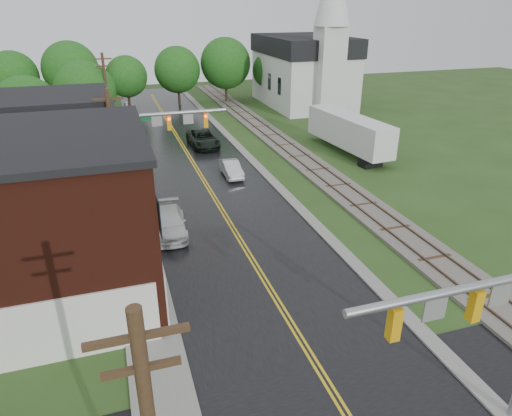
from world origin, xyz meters
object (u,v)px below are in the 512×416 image
traffic_signal_far (159,131)px  traffic_signal_near (492,315)px  pickup_white (169,223)px  semi_trailer (349,131)px  tree_left_e (87,93)px  utility_pole_c (107,96)px  tree_left_c (29,110)px  suv_dark (203,139)px  sedan_silver (231,169)px  utility_pole_b (115,159)px  church (307,64)px

traffic_signal_far → traffic_signal_near: bearing=-74.5°
pickup_white → semi_trailer: semi_trailer is taller
tree_left_e → pickup_white: (4.80, -25.76, -4.08)m
traffic_signal_far → utility_pole_c: 17.33m
tree_left_c → tree_left_e: (5.00, 6.00, 0.30)m
traffic_signal_far → tree_left_e: (-5.38, 18.90, -0.16)m
suv_dark → pickup_white: bearing=-109.5°
utility_pole_c → traffic_signal_far: bearing=-78.9°
pickup_white → tree_left_c: bearing=120.0°
tree_left_e → sedan_silver: size_ratio=2.09×
sedan_silver → semi_trailer: 13.04m
suv_dark → sedan_silver: 9.42m
suv_dark → semi_trailer: 14.75m
utility_pole_b → sedan_silver: utility_pole_b is taller
traffic_signal_near → church: bearing=72.3°
church → utility_pole_b: 41.55m
utility_pole_c → suv_dark: (8.80, -5.43, -3.93)m
church → utility_pole_c: size_ratio=2.22×
utility_pole_b → tree_left_c: size_ratio=1.18×
traffic_signal_far → sedan_silver: traffic_signal_far is taller
pickup_white → utility_pole_c: bearing=100.2°
utility_pole_c → sedan_silver: size_ratio=2.30×
pickup_white → sedan_silver: bearing=57.7°
suv_dark → sedan_silver: size_ratio=1.46×
utility_pole_b → semi_trailer: utility_pole_b is taller
traffic_signal_near → utility_pole_b: (-10.27, 20.00, -0.25)m
utility_pole_b → tree_left_e: 23.99m
tree_left_e → sedan_silver: 20.64m
utility_pole_b → pickup_white: bearing=-34.0°
tree_left_c → suv_dark: size_ratio=1.34×
utility_pole_b → suv_dark: size_ratio=1.58×
church → traffic_signal_near: (-16.53, -51.74, -0.87)m
utility_pole_b → tree_left_c: 19.24m
tree_left_c → semi_trailer: (28.97, -7.92, -2.31)m
traffic_signal_near → tree_left_e: (-12.32, 43.90, -0.16)m
traffic_signal_near → semi_trailer: size_ratio=0.63×
church → traffic_signal_near: size_ratio=2.72×
church → pickup_white: 41.63m
sedan_silver → traffic_signal_far: bearing=-159.3°
church → utility_pole_b: (-26.80, -31.74, -1.11)m
tree_left_e → suv_dark: tree_left_e is taller
pickup_white → traffic_signal_near: bearing=-63.9°
church → pickup_white: bearing=-125.6°
sedan_silver → tree_left_c: bearing=147.4°
traffic_signal_far → pickup_white: traffic_signal_far is taller
church → semi_trailer: size_ratio=1.70×
traffic_signal_near → semi_trailer: bearing=68.8°
sedan_silver → church: bearing=55.3°
utility_pole_c → semi_trailer: 25.13m
church → tree_left_c: (-33.85, -13.84, -1.32)m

